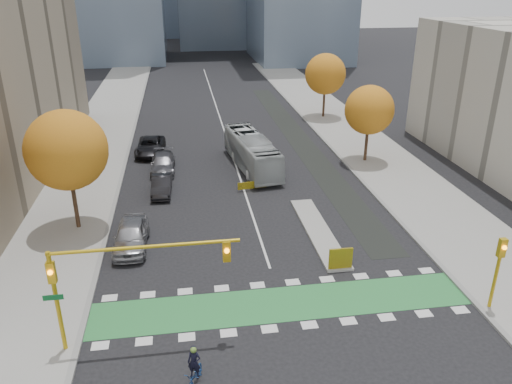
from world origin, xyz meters
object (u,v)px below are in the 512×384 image
object	(u,v)px
tree_east_far	(325,74)
parked_car_b	(162,185)
hazard_board	(341,258)
tree_east_near	(369,110)
tree_west	(67,150)
bus	(252,152)
traffic_signal_west	(114,271)
parked_car_a	(131,235)
traffic_signal_east	(499,263)
cyclist	(195,373)
parked_car_d	(150,146)
parked_car_c	(163,163)

from	to	relation	value
tree_east_far	parked_car_b	size ratio (longest dim) A/B	1.81
hazard_board	tree_east_near	bearing A→B (deg)	65.80
tree_west	tree_east_near	size ratio (longest dim) A/B	1.16
tree_west	bus	size ratio (longest dim) A/B	0.76
hazard_board	tree_west	world-z (taller)	tree_west
tree_west	bus	bearing A→B (deg)	36.66
traffic_signal_west	parked_car_a	distance (m)	9.86
tree_east_near	parked_car_a	bearing A→B (deg)	-146.89
traffic_signal_west	tree_east_far	bearing A→B (deg)	62.05
traffic_signal_east	tree_east_near	bearing A→B (deg)	86.19
cyclist	bus	bearing A→B (deg)	96.72
bus	parked_car_d	xyz separation A→B (m)	(-9.17, 5.27, -0.73)
parked_car_a	parked_car_c	distance (m)	13.51
tree_west	parked_car_c	size ratio (longest dim) A/B	1.61
tree_east_near	parked_car_b	bearing A→B (deg)	-165.50
tree_west	traffic_signal_east	xyz separation A→B (m)	(22.50, -12.51, -2.88)
cyclist	parked_car_b	world-z (taller)	cyclist
cyclist	tree_east_near	bearing A→B (deg)	76.91
parked_car_b	parked_car_c	xyz separation A→B (m)	(0.00, 5.00, 0.04)
tree_east_near	cyclist	distance (m)	30.77
tree_west	parked_car_c	bearing A→B (deg)	61.70
tree_east_near	parked_car_a	world-z (taller)	tree_east_near
tree_east_far	bus	world-z (taller)	tree_east_far
parked_car_c	tree_east_far	bearing A→B (deg)	41.01
hazard_board	tree_west	xyz separation A→B (m)	(-16.00, 7.80, 4.82)
bus	parked_car_d	bearing A→B (deg)	142.24
cyclist	parked_car_d	world-z (taller)	cyclist
bus	parked_car_b	world-z (taller)	bus
cyclist	bus	world-z (taller)	bus
tree_west	parked_car_b	world-z (taller)	tree_west
bus	hazard_board	bearing A→B (deg)	-89.44
tree_west	tree_east_near	xyz separation A→B (m)	(24.00, 10.00, -0.75)
tree_east_near	cyclist	world-z (taller)	tree_east_near
traffic_signal_east	cyclist	bearing A→B (deg)	-168.90
parked_car_b	tree_east_far	bearing A→B (deg)	49.46
tree_west	parked_car_a	xyz separation A→B (m)	(3.79, -3.18, -4.76)
traffic_signal_west	traffic_signal_east	distance (m)	18.48
traffic_signal_west	parked_car_b	xyz separation A→B (m)	(1.43, 17.73, -3.34)
traffic_signal_west	parked_car_a	bearing A→B (deg)	91.74
cyclist	parked_car_c	world-z (taller)	cyclist
tree_east_near	parked_car_b	size ratio (longest dim) A/B	1.68
hazard_board	traffic_signal_east	bearing A→B (deg)	-35.92
tree_east_near	traffic_signal_east	bearing A→B (deg)	-93.81
tree_east_near	bus	xyz separation A→B (m)	(-10.63, -0.05, -3.36)
cyclist	tree_east_far	bearing A→B (deg)	87.62
parked_car_b	parked_car_d	bearing A→B (deg)	99.30
traffic_signal_east	parked_car_b	size ratio (longest dim) A/B	0.97
tree_west	parked_car_d	distance (m)	16.51
traffic_signal_east	cyclist	distance (m)	15.64
hazard_board	traffic_signal_east	world-z (taller)	traffic_signal_east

